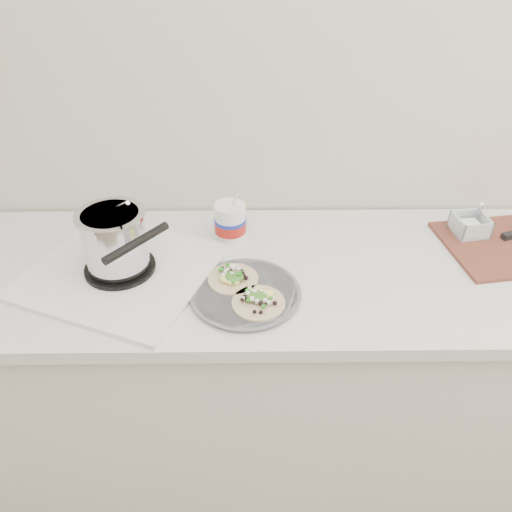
{
  "coord_description": "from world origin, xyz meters",
  "views": [
    {
      "loc": [
        -0.19,
        0.25,
        1.79
      ],
      "look_at": [
        -0.18,
        1.39,
        0.96
      ],
      "focal_mm": 35.0,
      "sensor_mm": 36.0,
      "label": 1
    }
  ],
  "objects": [
    {
      "name": "counter",
      "position": [
        0.0,
        1.43,
        0.45
      ],
      "size": [
        2.44,
        0.66,
        0.9
      ],
      "color": "silver",
      "rests_on": "ground"
    },
    {
      "name": "stove",
      "position": [
        -0.57,
        1.39,
        0.98
      ],
      "size": [
        0.63,
        0.61,
        0.24
      ],
      "rotation": [
        0.0,
        0.0,
        -0.39
      ],
      "color": "silver",
      "rests_on": "counter"
    },
    {
      "name": "taco_plate",
      "position": [
        -0.21,
        1.29,
        0.92
      ],
      "size": [
        0.3,
        0.3,
        0.04
      ],
      "rotation": [
        0.0,
        0.0,
        0.34
      ],
      "color": "slate",
      "rests_on": "counter"
    },
    {
      "name": "tub",
      "position": [
        -0.26,
        1.57,
        0.97
      ],
      "size": [
        0.1,
        0.1,
        0.22
      ],
      "rotation": [
        0.0,
        0.0,
        0.22
      ],
      "color": "white",
      "rests_on": "counter"
    }
  ]
}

